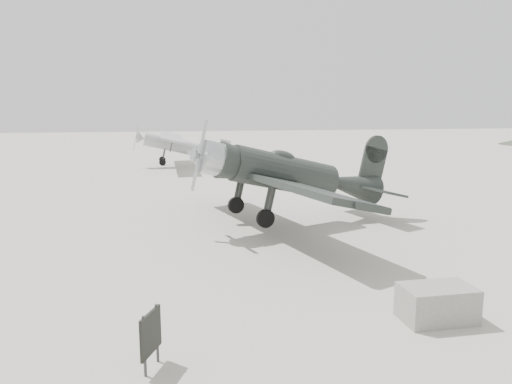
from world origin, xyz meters
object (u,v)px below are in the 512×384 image
at_px(lowwing_monoplane, 292,175).
at_px(sign_board, 151,334).
at_px(equipment_block, 437,303).
at_px(highwing_monoplane, 179,143).

distance_m(lowwing_monoplane, sign_board, 12.14).
bearing_deg(sign_board, equipment_block, 32.76).
bearing_deg(equipment_block, highwing_monoplane, 99.57).
bearing_deg(equipment_block, sign_board, -170.69).
height_order(lowwing_monoplane, highwing_monoplane, lowwing_monoplane).
bearing_deg(lowwing_monoplane, highwing_monoplane, 85.19).
distance_m(highwing_monoplane, sign_board, 32.29).
bearing_deg(lowwing_monoplane, sign_board, -132.64).
height_order(lowwing_monoplane, equipment_block, lowwing_monoplane).
xyz_separation_m(equipment_block, sign_board, (-6.58, -1.08, 0.30)).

